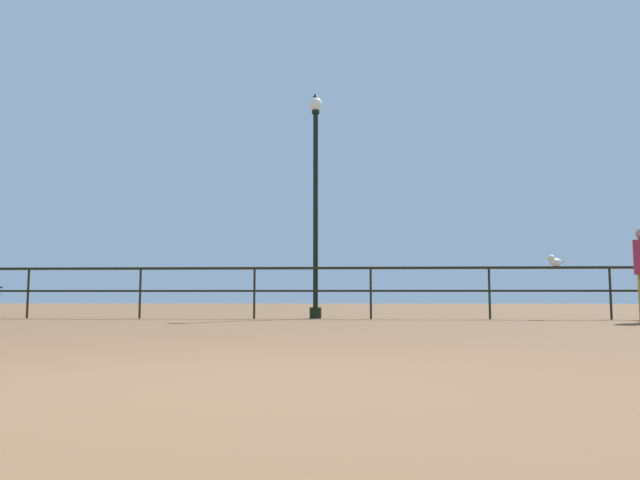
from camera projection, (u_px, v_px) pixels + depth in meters
ground_plane at (204, 390)px, 2.85m from camera, size 60.00×60.00×0.00m
pier_railing at (312, 280)px, 11.46m from camera, size 20.51×0.05×1.01m
lamppost_center at (316, 192)px, 11.80m from camera, size 0.28×0.28×4.58m
seagull_on_rail at (555, 261)px, 11.25m from camera, size 0.40×0.31×0.22m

